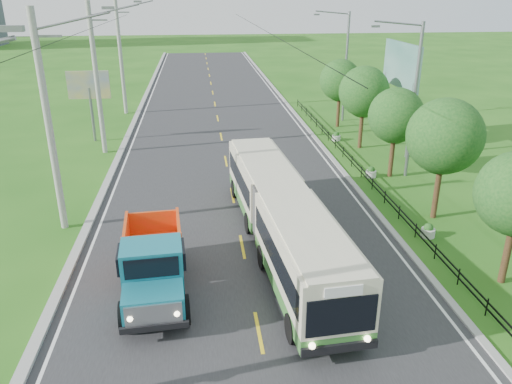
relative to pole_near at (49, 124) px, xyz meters
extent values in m
plane|color=#215915|center=(8.26, -9.00, -5.09)|extent=(240.00, 240.00, 0.00)
cube|color=#28282B|center=(8.26, 11.00, -5.08)|extent=(14.00, 120.00, 0.02)
cube|color=#9E9E99|center=(1.06, 11.00, -5.02)|extent=(0.40, 120.00, 0.15)
cube|color=#9E9E99|center=(15.41, 11.00, -5.04)|extent=(0.30, 120.00, 0.10)
cube|color=silver|center=(1.61, 11.00, -5.07)|extent=(0.12, 120.00, 0.00)
cube|color=silver|center=(14.91, 11.00, -5.07)|extent=(0.12, 120.00, 0.00)
cube|color=yellow|center=(8.26, -9.00, -5.07)|extent=(0.12, 2.20, 0.00)
cube|color=black|center=(16.26, 5.00, -4.79)|extent=(0.04, 40.00, 0.60)
cube|color=slate|center=(3.06, -12.00, 4.81)|extent=(0.50, 0.18, 0.12)
cylinder|color=gray|center=(-0.04, 0.00, -0.09)|extent=(0.32, 0.32, 10.00)
cube|color=slate|center=(0.46, 0.00, 3.71)|extent=(1.20, 0.10, 0.10)
cube|color=slate|center=(3.06, 0.00, 4.81)|extent=(0.50, 0.18, 0.12)
cylinder|color=gray|center=(-0.04, 12.00, -0.09)|extent=(0.32, 0.32, 10.00)
cube|color=slate|center=(0.46, 12.00, 3.71)|extent=(1.20, 0.10, 0.10)
cube|color=slate|center=(3.06, 12.00, 4.81)|extent=(0.50, 0.18, 0.12)
cylinder|color=gray|center=(-0.04, 24.00, -0.09)|extent=(0.32, 0.32, 10.00)
cube|color=slate|center=(0.46, 24.00, 3.71)|extent=(1.20, 0.10, 0.10)
cylinder|color=#382314|center=(18.06, -7.00, -3.61)|extent=(0.28, 0.28, 2.97)
cylinder|color=#382314|center=(18.06, -1.00, -3.41)|extent=(0.28, 0.28, 3.36)
sphere|color=#134516|center=(18.06, -1.00, -0.89)|extent=(3.60, 3.60, 3.60)
sphere|color=#134516|center=(18.26, -0.50, -1.61)|extent=(2.64, 2.64, 2.64)
cylinder|color=#382314|center=(18.06, 5.00, -3.58)|extent=(0.28, 0.28, 3.02)
sphere|color=#134516|center=(18.06, 5.00, -1.31)|extent=(3.24, 3.24, 3.24)
sphere|color=#134516|center=(18.26, 5.50, -1.96)|extent=(2.38, 2.38, 2.38)
cylinder|color=#382314|center=(18.06, 11.00, -3.47)|extent=(0.28, 0.28, 3.25)
sphere|color=#134516|center=(18.06, 11.00, -1.03)|extent=(3.48, 3.48, 3.48)
sphere|color=#134516|center=(18.26, 11.50, -1.73)|extent=(2.55, 2.55, 2.55)
cylinder|color=#382314|center=(18.06, 17.00, -3.55)|extent=(0.28, 0.28, 3.08)
sphere|color=#134516|center=(18.06, 17.00, -1.24)|extent=(3.30, 3.30, 3.30)
sphere|color=#134516|center=(18.26, 17.50, -1.90)|extent=(2.42, 2.42, 2.42)
cylinder|color=slate|center=(19.06, 5.00, -0.59)|extent=(0.20, 0.20, 9.00)
cylinder|color=slate|center=(17.66, 5.00, 3.81)|extent=(2.80, 0.10, 0.34)
cube|color=slate|center=(16.36, 5.00, 3.66)|extent=(0.45, 0.16, 0.12)
cylinder|color=slate|center=(19.06, 19.00, -0.59)|extent=(0.20, 0.20, 9.00)
cylinder|color=slate|center=(17.66, 19.00, 3.81)|extent=(2.80, 0.10, 0.34)
cube|color=slate|center=(16.36, 19.00, 3.66)|extent=(0.45, 0.16, 0.12)
cylinder|color=silver|center=(16.86, -3.00, -4.89)|extent=(0.64, 0.64, 0.40)
sphere|color=#134516|center=(16.86, -3.00, -4.64)|extent=(0.44, 0.44, 0.44)
cylinder|color=silver|center=(16.86, 5.00, -4.89)|extent=(0.64, 0.64, 0.40)
sphere|color=#134516|center=(16.86, 5.00, -4.64)|extent=(0.44, 0.44, 0.44)
cylinder|color=silver|center=(16.86, 13.00, -4.89)|extent=(0.64, 0.64, 0.40)
sphere|color=#134516|center=(16.86, 13.00, -4.64)|extent=(0.44, 0.44, 0.44)
cylinder|color=slate|center=(-1.24, 15.00, -3.09)|extent=(0.20, 0.20, 4.00)
cube|color=yellow|center=(-1.24, 15.00, -0.89)|extent=(3.00, 0.15, 2.00)
cylinder|color=slate|center=(20.56, 8.50, -2.59)|extent=(0.24, 0.24, 5.00)
cylinder|color=slate|center=(20.56, 13.50, -2.59)|extent=(0.24, 0.24, 5.00)
cube|color=#144C47|center=(20.56, 11.00, 0.71)|extent=(0.20, 6.00, 3.00)
cube|color=#387830|center=(10.20, -7.23, -4.33)|extent=(2.91, 7.34, 0.53)
cube|color=beige|center=(10.20, -7.23, -3.14)|extent=(2.91, 7.34, 1.85)
cube|color=black|center=(10.20, -7.23, -3.13)|extent=(2.90, 6.77, 0.91)
cube|color=#387830|center=(9.63, 0.65, -4.33)|extent=(2.87, 6.86, 0.53)
cube|color=beige|center=(9.63, 0.65, -3.14)|extent=(2.87, 6.86, 1.85)
cube|color=black|center=(9.63, 0.65, -3.13)|extent=(2.87, 6.29, 0.91)
cube|color=#4C4C4C|center=(9.91, -3.17, -3.41)|extent=(2.31, 1.12, 2.28)
cube|color=black|center=(10.46, -10.83, -3.30)|extent=(2.15, 0.21, 1.25)
cylinder|color=black|center=(9.29, -9.55, -4.60)|extent=(0.38, 1.02, 1.00)
cylinder|color=black|center=(11.45, -9.40, -4.60)|extent=(0.38, 1.02, 1.00)
cylinder|color=black|center=(8.95, -4.87, -4.60)|extent=(0.38, 1.02, 1.00)
cylinder|color=black|center=(11.11, -4.72, -4.60)|extent=(0.38, 1.02, 1.00)
cylinder|color=black|center=(8.71, -1.62, -4.60)|extent=(0.38, 1.02, 1.00)
cylinder|color=black|center=(10.87, -1.47, -4.60)|extent=(0.38, 1.02, 1.00)
cylinder|color=black|center=(8.39, 2.77, -4.60)|extent=(0.38, 1.02, 1.00)
cylinder|color=black|center=(10.55, 2.93, -4.60)|extent=(0.38, 1.02, 1.00)
cube|color=#157083|center=(4.85, -8.44, -4.05)|extent=(2.08, 1.46, 0.95)
cube|color=#157083|center=(4.75, -7.01, -3.57)|extent=(2.19, 1.66, 1.90)
cube|color=black|center=(4.75, -7.01, -3.10)|extent=(2.38, 1.39, 0.67)
cube|color=black|center=(4.70, -6.25, -4.48)|extent=(1.34, 5.75, 0.24)
cube|color=red|center=(4.59, -4.64, -3.53)|extent=(2.38, 2.99, 1.24)
cylinder|color=black|center=(3.84, -8.31, -4.57)|extent=(0.40, 1.07, 1.05)
cylinder|color=black|center=(5.83, -8.18, -4.57)|extent=(0.40, 1.07, 1.05)
cylinder|color=black|center=(3.58, -4.52, -4.57)|extent=(0.40, 1.07, 1.05)
cylinder|color=black|center=(5.57, -4.38, -4.57)|extent=(0.40, 1.07, 1.05)
camera|label=1|loc=(6.58, -22.52, 5.50)|focal=35.00mm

